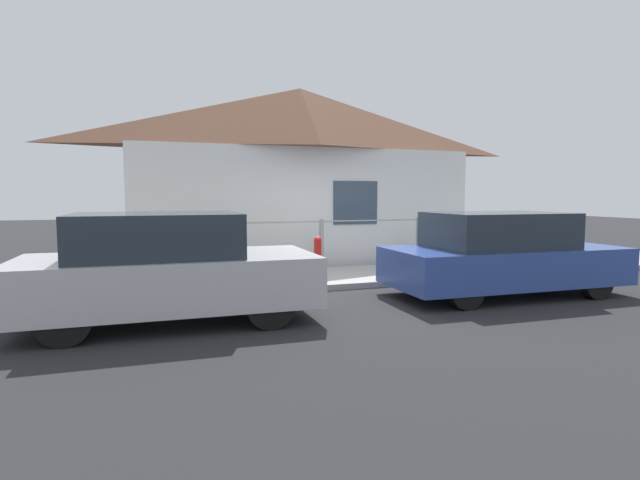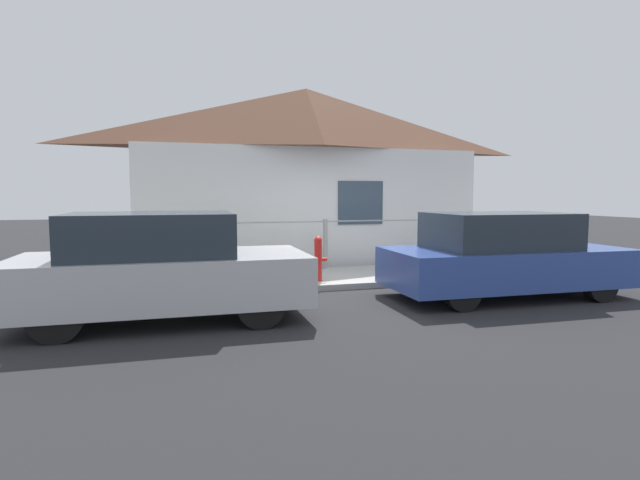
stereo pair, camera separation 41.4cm
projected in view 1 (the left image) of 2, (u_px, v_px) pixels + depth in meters
ground_plane at (357, 289)px, 9.14m from camera, size 60.00×60.00×0.00m
sidewalk at (336, 277)px, 10.12m from camera, size 24.00×2.10×0.11m
house at (301, 127)px, 12.07m from camera, size 8.42×2.23×4.29m
fence at (322, 241)px, 10.91m from camera, size 4.90×0.10×1.09m
car_left at (167, 268)px, 6.72m from camera, size 3.92×1.85×1.49m
car_right at (502, 255)px, 8.53m from camera, size 4.09×1.82×1.43m
fire_hydrant at (318, 258)px, 9.32m from camera, size 0.34×0.15×0.84m
potted_plant_near_hydrant at (274, 263)px, 10.11m from camera, size 0.33×0.33×0.45m
potted_plant_by_fence at (207, 262)px, 9.42m from camera, size 0.57×0.57×0.64m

